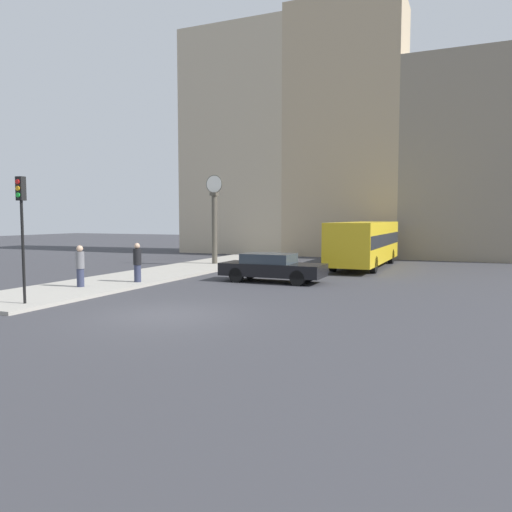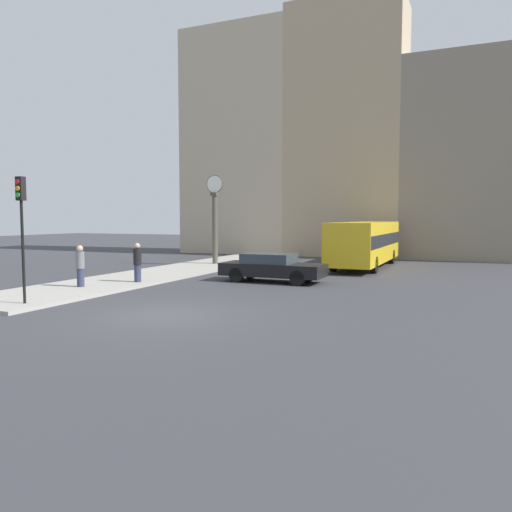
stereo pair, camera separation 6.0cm
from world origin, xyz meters
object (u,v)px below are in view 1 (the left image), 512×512
object	(u,v)px
sedan_car	(272,267)
pedestrian_grey_jacket	(80,266)
pedestrian_black_jacket	(137,262)
bus_distant	(365,241)
traffic_light_near	(22,213)
street_clock	(214,219)

from	to	relation	value
sedan_car	pedestrian_grey_jacket	bearing A→B (deg)	-138.77
pedestrian_black_jacket	pedestrian_grey_jacket	size ratio (longest dim) A/B	1.01
pedestrian_grey_jacket	bus_distant	bearing A→B (deg)	57.79
sedan_car	traffic_light_near	world-z (taller)	traffic_light_near
sedan_car	bus_distant	distance (m)	8.76
bus_distant	pedestrian_black_jacket	bearing A→B (deg)	-122.83
traffic_light_near	street_clock	distance (m)	14.93
bus_distant	pedestrian_black_jacket	world-z (taller)	bus_distant
sedan_car	pedestrian_grey_jacket	xyz separation A→B (m)	(-6.13, -5.37, 0.30)
sedan_car	pedestrian_black_jacket	distance (m)	5.91
street_clock	pedestrian_grey_jacket	distance (m)	11.29
sedan_car	traffic_light_near	xyz separation A→B (m)	(-4.98, -9.12, 2.36)
sedan_car	traffic_light_near	distance (m)	10.66
bus_distant	street_clock	xyz separation A→B (m)	(-8.52, -2.57, 1.28)
pedestrian_black_jacket	pedestrian_grey_jacket	world-z (taller)	pedestrian_black_jacket
pedestrian_black_jacket	bus_distant	bearing A→B (deg)	57.17
sedan_car	street_clock	world-z (taller)	street_clock
street_clock	pedestrian_grey_jacket	bearing A→B (deg)	-90.62
street_clock	sedan_car	bearing A→B (deg)	-43.87
sedan_car	bus_distant	bearing A→B (deg)	73.24
street_clock	traffic_light_near	bearing A→B (deg)	-86.07
pedestrian_grey_jacket	traffic_light_near	bearing A→B (deg)	-73.04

